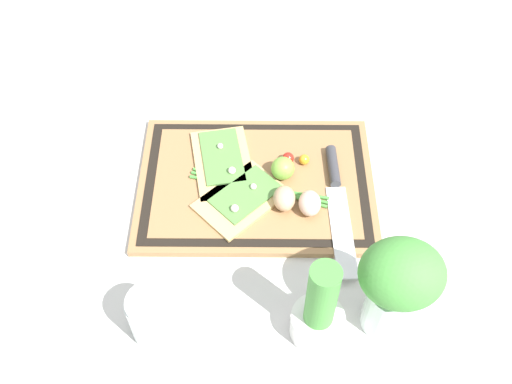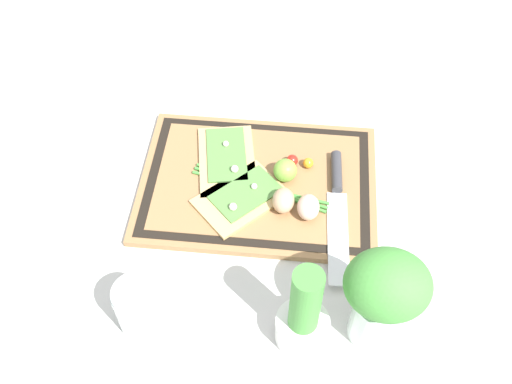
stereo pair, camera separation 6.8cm
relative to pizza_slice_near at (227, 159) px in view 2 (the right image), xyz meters
The scene contains 14 objects.
ground_plane 0.09m from the pizza_slice_near, 146.74° to the left, with size 6.00×6.00×0.00m, color silver.
cutting_board 0.09m from the pizza_slice_near, 146.74° to the left, with size 0.49×0.35×0.02m.
pizza_slice_near is the anchor object (origin of this frame).
pizza_slice_far 0.11m from the pizza_slice_near, 113.79° to the left, with size 0.21×0.21×0.02m.
knife 0.25m from the pizza_slice_near, 163.19° to the left, with size 0.05×0.32×0.02m.
egg_brown 0.17m from the pizza_slice_near, 139.06° to the left, with size 0.04×0.06×0.04m, color tan.
egg_pink 0.22m from the pizza_slice_near, 145.45° to the left, with size 0.04×0.06×0.04m, color beige.
lime 0.13m from the pizza_slice_near, 164.69° to the left, with size 0.05×0.05×0.05m, color #7FB742.
cherry_tomato_red 0.14m from the pizza_slice_near, behind, with size 0.02×0.02×0.02m, color red.
cherry_tomato_yellow 0.17m from the pizza_slice_near, behind, with size 0.02×0.02×0.02m, color gold.
scallion_bunch 0.10m from the pizza_slice_near, 138.26° to the left, with size 0.29×0.10×0.01m.
herb_pot 0.42m from the pizza_slice_near, 115.49° to the left, with size 0.09×0.09×0.20m.
sauce_jar 0.39m from the pizza_slice_near, 74.63° to the left, with size 0.08×0.08×0.11m.
herb_glass 0.48m from the pizza_slice_near, 130.46° to the left, with size 0.14×0.12×0.22m.
Camera 2 is at (-0.07, 0.78, 0.99)m, focal length 42.00 mm.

